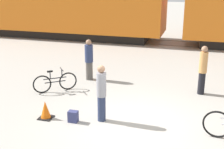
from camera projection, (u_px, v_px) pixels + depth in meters
ground_plane at (134, 123)px, 9.10m from camera, size 80.00×80.00×0.00m
rail_near at (172, 46)px, 18.65m from camera, size 64.73×0.07×0.01m
rail_far at (174, 41)px, 19.96m from camera, size 64.73×0.07×0.01m
bicycle_black at (55, 82)px, 11.41m from camera, size 1.31×1.04×0.83m
person_in_navy at (89, 60)px, 12.55m from camera, size 0.33×0.33×1.66m
person_in_grey at (101, 93)px, 8.98m from camera, size 0.28×0.28×1.71m
person_in_tan at (203, 70)px, 11.00m from camera, size 0.28×0.28×1.77m
backpack at (73, 116)px, 9.12m from camera, size 0.28×0.20×0.34m
traffic_cone at (45, 110)px, 9.32m from camera, size 0.40×0.40×0.55m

